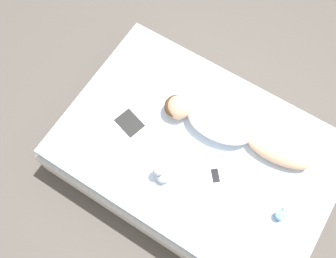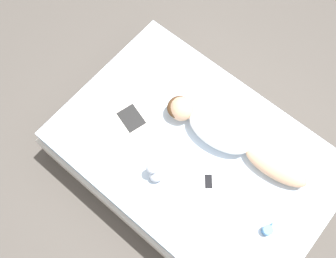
# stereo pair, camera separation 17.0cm
# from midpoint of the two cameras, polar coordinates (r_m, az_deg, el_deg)

# --- Properties ---
(ground_plane) EXTENTS (12.00, 12.00, 0.00)m
(ground_plane) POSITION_cam_midpoint_polar(r_m,az_deg,el_deg) (3.72, 5.00, -5.75)
(ground_plane) COLOR #4C4742
(bed) EXTENTS (1.58, 2.33, 0.50)m
(bed) POSITION_cam_midpoint_polar(r_m,az_deg,el_deg) (3.49, 5.32, -4.60)
(bed) COLOR beige
(bed) RESTS_ON ground_plane
(person) EXTENTS (0.37, 1.29, 0.21)m
(person) POSITION_cam_midpoint_polar(r_m,az_deg,el_deg) (3.23, 9.89, -1.04)
(person) COLOR tan
(person) RESTS_ON bed
(open_magazine) EXTENTS (0.58, 0.44, 0.01)m
(open_magazine) POSITION_cam_midpoint_polar(r_m,az_deg,el_deg) (3.33, -5.70, 0.37)
(open_magazine) COLOR silver
(open_magazine) RESTS_ON bed
(coffee_mug) EXTENTS (0.11, 0.08, 0.08)m
(coffee_mug) POSITION_cam_midpoint_polar(r_m,az_deg,el_deg) (3.16, 15.78, -14.04)
(coffee_mug) COLOR teal
(coffee_mug) RESTS_ON bed
(cell_phone) EXTENTS (0.15, 0.14, 0.01)m
(cell_phone) POSITION_cam_midpoint_polar(r_m,az_deg,el_deg) (3.18, 7.43, -7.68)
(cell_phone) COLOR silver
(cell_phone) RESTS_ON bed
(plush_toy) EXTENTS (0.13, 0.15, 0.18)m
(plush_toy) POSITION_cam_midpoint_polar(r_m,az_deg,el_deg) (3.10, -0.30, -6.45)
(plush_toy) COLOR #B2BCCC
(plush_toy) RESTS_ON bed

